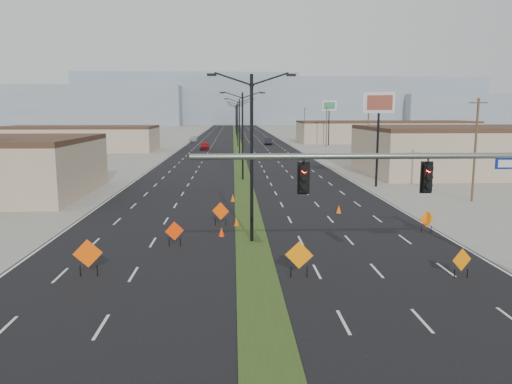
{
  "coord_description": "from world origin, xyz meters",
  "views": [
    {
      "loc": [
        -1.1,
        -17.54,
        7.85
      ],
      "look_at": [
        0.22,
        11.2,
        3.2
      ],
      "focal_mm": 35.0,
      "sensor_mm": 36.0,
      "label": 1
    }
  ],
  "objects_px": {
    "streetlight_4": "(237,120)",
    "car_mid": "(269,141)",
    "streetlight_6": "(236,118)",
    "car_left": "(205,146)",
    "pole_sign_east_near": "(379,110)",
    "construction_sign_4": "(462,261)",
    "pole_sign_east_far": "(329,109)",
    "car_far": "(193,139)",
    "cone_3": "(233,198)",
    "construction_sign_1": "(174,232)",
    "streetlight_0": "(252,153)",
    "construction_sign_0": "(88,255)",
    "construction_sign_3": "(299,256)",
    "streetlight_2": "(239,126)",
    "streetlight_5": "(236,119)",
    "construction_sign_2": "(221,212)",
    "streetlight_1": "(243,133)",
    "cone_0": "(221,232)",
    "streetlight_3": "(238,122)",
    "cone_2": "(339,209)",
    "signal_mast": "(472,188)",
    "construction_sign_5": "(427,220)"
  },
  "relations": [
    {
      "from": "construction_sign_5",
      "to": "pole_sign_east_near",
      "type": "relative_size",
      "value": 0.15
    },
    {
      "from": "streetlight_3",
      "to": "cone_0",
      "type": "bearing_deg",
      "value": -91.3
    },
    {
      "from": "streetlight_3",
      "to": "construction_sign_3",
      "type": "distance_m",
      "value": 90.9
    },
    {
      "from": "streetlight_5",
      "to": "car_left",
      "type": "xyz_separation_m",
      "value": [
        -6.95,
        -65.3,
        -4.6
      ]
    },
    {
      "from": "car_left",
      "to": "pole_sign_east_near",
      "type": "bearing_deg",
      "value": -70.54
    },
    {
      "from": "car_far",
      "to": "pole_sign_east_near",
      "type": "xyz_separation_m",
      "value": [
        25.51,
        -80.49,
        7.37
      ]
    },
    {
      "from": "streetlight_5",
      "to": "construction_sign_1",
      "type": "relative_size",
      "value": 6.69
    },
    {
      "from": "construction_sign_1",
      "to": "construction_sign_2",
      "type": "bearing_deg",
      "value": 42.44
    },
    {
      "from": "streetlight_6",
      "to": "construction_sign_1",
      "type": "xyz_separation_m",
      "value": [
        -4.57,
        -168.9,
        -4.54
      ]
    },
    {
      "from": "cone_0",
      "to": "pole_sign_east_far",
      "type": "xyz_separation_m",
      "value": [
        23.03,
        84.85,
        8.18
      ]
    },
    {
      "from": "streetlight_3",
      "to": "streetlight_5",
      "type": "distance_m",
      "value": 56.0
    },
    {
      "from": "streetlight_4",
      "to": "car_mid",
      "type": "height_order",
      "value": "streetlight_4"
    },
    {
      "from": "car_far",
      "to": "pole_sign_east_far",
      "type": "relative_size",
      "value": 0.45
    },
    {
      "from": "streetlight_5",
      "to": "car_mid",
      "type": "bearing_deg",
      "value": -81.53
    },
    {
      "from": "streetlight_1",
      "to": "cone_0",
      "type": "distance_m",
      "value": 27.21
    },
    {
      "from": "streetlight_6",
      "to": "car_mid",
      "type": "height_order",
      "value": "streetlight_6"
    },
    {
      "from": "cone_3",
      "to": "construction_sign_1",
      "type": "bearing_deg",
      "value": -103.08
    },
    {
      "from": "cone_2",
      "to": "pole_sign_east_far",
      "type": "xyz_separation_m",
      "value": [
        14.05,
        77.94,
        8.16
      ]
    },
    {
      "from": "streetlight_2",
      "to": "streetlight_4",
      "type": "xyz_separation_m",
      "value": [
        0.0,
        56.0,
        0.0
      ]
    },
    {
      "from": "car_mid",
      "to": "streetlight_6",
      "type": "bearing_deg",
      "value": 102.49
    },
    {
      "from": "construction_sign_1",
      "to": "construction_sign_0",
      "type": "bearing_deg",
      "value": -145.25
    },
    {
      "from": "construction_sign_1",
      "to": "cone_0",
      "type": "bearing_deg",
      "value": 18.18
    },
    {
      "from": "construction_sign_1",
      "to": "cone_2",
      "type": "height_order",
      "value": "construction_sign_1"
    },
    {
      "from": "construction_sign_4",
      "to": "construction_sign_0",
      "type": "bearing_deg",
      "value": 158.88
    },
    {
      "from": "streetlight_2",
      "to": "cone_0",
      "type": "distance_m",
      "value": 54.93
    },
    {
      "from": "pole_sign_east_near",
      "to": "car_far",
      "type": "bearing_deg",
      "value": 131.18
    },
    {
      "from": "signal_mast",
      "to": "construction_sign_3",
      "type": "relative_size",
      "value": 9.14
    },
    {
      "from": "car_mid",
      "to": "construction_sign_4",
      "type": "xyz_separation_m",
      "value": [
        2.25,
        -97.14,
        0.06
      ]
    },
    {
      "from": "streetlight_1",
      "to": "streetlight_4",
      "type": "xyz_separation_m",
      "value": [
        0.0,
        84.0,
        0.0
      ]
    },
    {
      "from": "car_left",
      "to": "construction_sign_2",
      "type": "bearing_deg",
      "value": -88.22
    },
    {
      "from": "construction_sign_0",
      "to": "construction_sign_3",
      "type": "bearing_deg",
      "value": -15.12
    },
    {
      "from": "streetlight_1",
      "to": "cone_0",
      "type": "height_order",
      "value": "streetlight_1"
    },
    {
      "from": "construction_sign_1",
      "to": "streetlight_1",
      "type": "bearing_deg",
      "value": 59.48
    },
    {
      "from": "streetlight_5",
      "to": "car_far",
      "type": "height_order",
      "value": "streetlight_5"
    },
    {
      "from": "streetlight_5",
      "to": "cone_3",
      "type": "bearing_deg",
      "value": -90.53
    },
    {
      "from": "streetlight_0",
      "to": "streetlight_3",
      "type": "relative_size",
      "value": 1.0
    },
    {
      "from": "signal_mast",
      "to": "construction_sign_5",
      "type": "xyz_separation_m",
      "value": [
        2.94,
        11.72,
        -3.92
      ]
    },
    {
      "from": "streetlight_4",
      "to": "streetlight_5",
      "type": "relative_size",
      "value": 1.0
    },
    {
      "from": "construction_sign_5",
      "to": "cone_0",
      "type": "height_order",
      "value": "construction_sign_5"
    },
    {
      "from": "streetlight_2",
      "to": "car_mid",
      "type": "relative_size",
      "value": 2.09
    },
    {
      "from": "construction_sign_1",
      "to": "cone_0",
      "type": "distance_m",
      "value": 3.55
    },
    {
      "from": "construction_sign_4",
      "to": "construction_sign_1",
      "type": "bearing_deg",
      "value": 138.41
    },
    {
      "from": "streetlight_6",
      "to": "construction_sign_3",
      "type": "height_order",
      "value": "streetlight_6"
    },
    {
      "from": "streetlight_4",
      "to": "pole_sign_east_near",
      "type": "bearing_deg",
      "value": -81.15
    },
    {
      "from": "pole_sign_east_far",
      "to": "car_far",
      "type": "bearing_deg",
      "value": 149.27
    },
    {
      "from": "streetlight_2",
      "to": "pole_sign_east_far",
      "type": "bearing_deg",
      "value": 54.98
    },
    {
      "from": "streetlight_3",
      "to": "streetlight_4",
      "type": "distance_m",
      "value": 28.0
    },
    {
      "from": "signal_mast",
      "to": "car_far",
      "type": "bearing_deg",
      "value": 100.11
    },
    {
      "from": "car_left",
      "to": "streetlight_0",
      "type": "bearing_deg",
      "value": -86.93
    },
    {
      "from": "streetlight_2",
      "to": "cone_0",
      "type": "bearing_deg",
      "value": -91.97
    }
  ]
}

